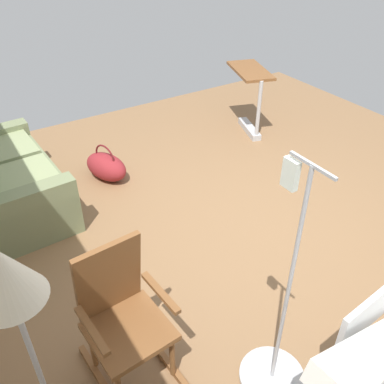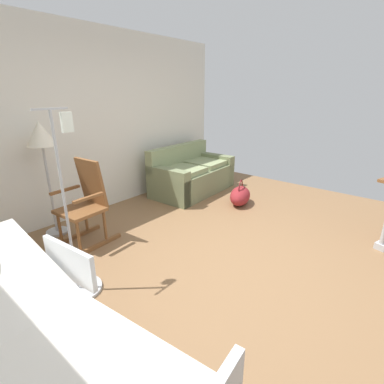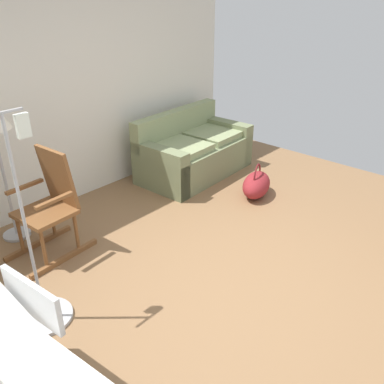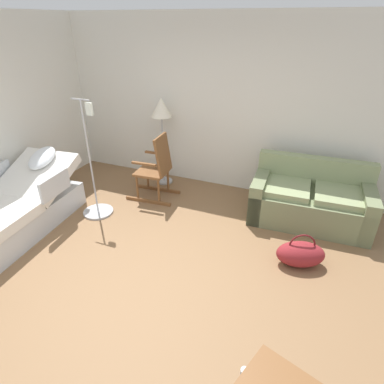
{
  "view_description": "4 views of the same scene",
  "coord_description": "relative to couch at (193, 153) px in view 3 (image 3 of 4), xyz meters",
  "views": [
    {
      "loc": [
        -2.36,
        2.22,
        2.65
      ],
      "look_at": [
        -0.1,
        0.79,
        0.79
      ],
      "focal_mm": 39.02,
      "sensor_mm": 36.0,
      "label": 1
    },
    {
      "loc": [
        -2.36,
        -1.39,
        1.81
      ],
      "look_at": [
        -0.02,
        0.55,
        0.74
      ],
      "focal_mm": 26.85,
      "sensor_mm": 36.0,
      "label": 2
    },
    {
      "loc": [
        -2.36,
        -1.63,
        2.39
      ],
      "look_at": [
        0.13,
        0.61,
        0.7
      ],
      "focal_mm": 38.51,
      "sensor_mm": 36.0,
      "label": 3
    },
    {
      "loc": [
        1.58,
        -2.35,
        2.57
      ],
      "look_at": [
        0.27,
        0.8,
        0.73
      ],
      "focal_mm": 30.01,
      "sensor_mm": 36.0,
      "label": 4
    }
  ],
  "objects": [
    {
      "name": "ground_plane",
      "position": [
        -1.62,
        -1.92,
        -0.31
      ],
      "size": [
        6.65,
        6.65,
        0.0
      ],
      "primitive_type": "plane",
      "color": "olive"
    },
    {
      "name": "back_wall",
      "position": [
        -1.62,
        0.65,
        1.04
      ],
      "size": [
        5.52,
        0.1,
        2.7
      ],
      "primitive_type": "cube",
      "color": "silver",
      "rests_on": "ground"
    },
    {
      "name": "couch",
      "position": [
        0.0,
        0.0,
        0.0
      ],
      "size": [
        1.64,
        0.92,
        0.85
      ],
      "color": "#737D57",
      "rests_on": "ground"
    },
    {
      "name": "rocking_chair",
      "position": [
        -2.31,
        -0.23,
        0.2
      ],
      "size": [
        0.79,
        0.53,
        1.05
      ],
      "color": "brown",
      "rests_on": "ground"
    },
    {
      "name": "duffel_bag",
      "position": [
        0.0,
        -1.05,
        -0.15
      ],
      "size": [
        0.63,
        0.49,
        0.43
      ],
      "color": "maroon",
      "rests_on": "ground"
    },
    {
      "name": "iv_pole",
      "position": [
        -2.91,
        -1.01,
        -0.06
      ],
      "size": [
        0.44,
        0.44,
        1.69
      ],
      "color": "#B2B5BA",
      "rests_on": "ground"
    }
  ]
}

